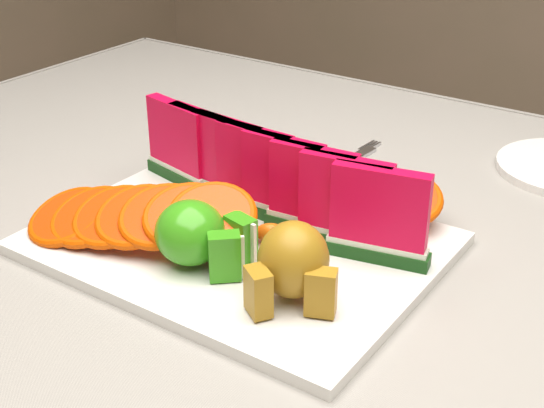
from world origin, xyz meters
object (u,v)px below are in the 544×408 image
object	(u,v)px
platter	(238,243)
apple_cluster	(198,235)
pear_cluster	(293,263)
fork	(340,166)

from	to	relation	value
platter	apple_cluster	bearing A→B (deg)	-90.51
pear_cluster	fork	xyz separation A→B (m)	(-0.12, 0.30, -0.05)
platter	pear_cluster	distance (m)	0.13
platter	apple_cluster	size ratio (longest dim) A/B	3.77
pear_cluster	platter	bearing A→B (deg)	149.85
apple_cluster	fork	xyz separation A→B (m)	(-0.01, 0.30, -0.04)
pear_cluster	apple_cluster	bearing A→B (deg)	-179.71
platter	apple_cluster	distance (m)	0.07
platter	apple_cluster	world-z (taller)	apple_cluster
pear_cluster	fork	distance (m)	0.33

